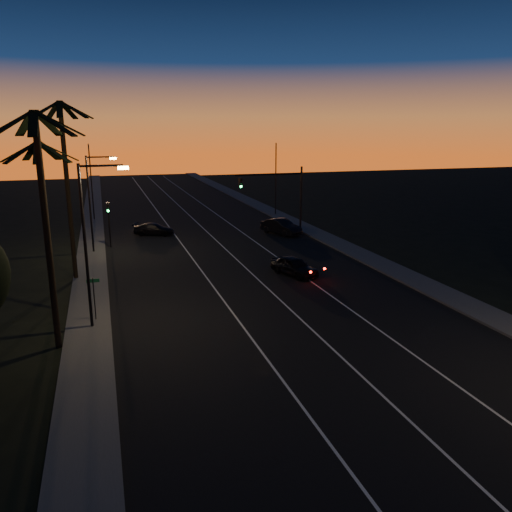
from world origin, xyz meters
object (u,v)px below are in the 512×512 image
object	(u,v)px
right_car	(281,227)
cross_car	(154,229)
lead_car	(294,266)
signal_mast	(279,189)

from	to	relation	value
right_car	cross_car	xyz separation A→B (m)	(-12.69, 3.52, -0.18)
right_car	cross_car	bearing A→B (deg)	164.48
right_car	cross_car	world-z (taller)	right_car
lead_car	right_car	size ratio (longest dim) A/B	0.96
lead_car	right_car	bearing A→B (deg)	73.73
signal_mast	right_car	distance (m)	4.08
signal_mast	lead_car	distance (m)	14.74
signal_mast	cross_car	distance (m)	13.56
right_car	signal_mast	bearing A→B (deg)	-124.63
signal_mast	right_car	bearing A→B (deg)	55.37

